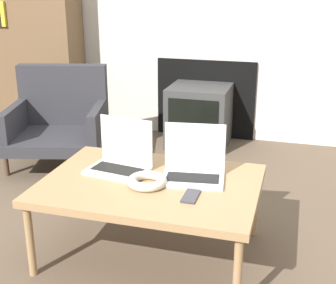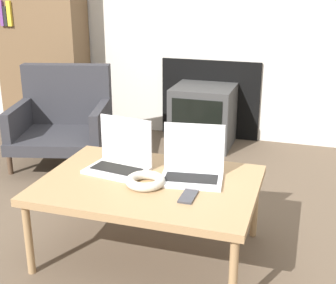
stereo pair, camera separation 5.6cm
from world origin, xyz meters
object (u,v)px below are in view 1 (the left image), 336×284
(laptop_right, at_px, (194,165))
(headphones, at_px, (148,181))
(phone, at_px, (191,196))
(laptop_left, at_px, (121,158))
(tv, at_px, (199,116))
(armchair, at_px, (60,118))

(laptop_right, relative_size, headphones, 1.71)
(laptop_right, bearing_deg, phone, -87.79)
(laptop_left, bearing_deg, phone, -18.36)
(phone, height_order, tv, tv)
(laptop_right, height_order, phone, laptop_right)
(laptop_left, height_order, armchair, armchair)
(armchair, bearing_deg, phone, -56.53)
(headphones, bearing_deg, laptop_right, 39.09)
(laptop_right, bearing_deg, tv, 93.56)
(laptop_right, xyz_separation_m, headphones, (-0.18, -0.15, -0.04))
(armchair, bearing_deg, laptop_left, -61.84)
(tv, xyz_separation_m, armchair, (-0.89, -0.65, 0.10))
(tv, bearing_deg, armchair, -143.55)
(laptop_left, distance_m, armchair, 1.22)
(laptop_left, height_order, phone, laptop_left)
(laptop_right, bearing_deg, armchair, 135.57)
(phone, xyz_separation_m, armchair, (-1.23, 1.10, -0.05))
(phone, bearing_deg, laptop_left, 152.52)
(armchair, bearing_deg, tv, 21.63)
(laptop_left, bearing_deg, headphones, -28.77)
(phone, xyz_separation_m, tv, (-0.35, 1.76, -0.15))
(laptop_left, bearing_deg, armchair, 142.10)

